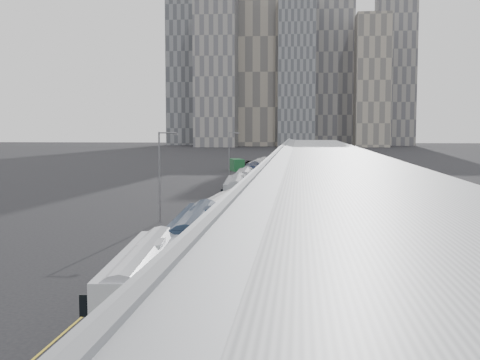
# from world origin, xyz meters

# --- Properties ---
(sidewalk) EXTENTS (10.00, 170.00, 0.12)m
(sidewalk) POSITION_xyz_m (9.00, 55.00, 0.06)
(sidewalk) COLOR gray
(sidewalk) RESTS_ON ground
(lane_line) EXTENTS (0.12, 160.00, 0.02)m
(lane_line) POSITION_xyz_m (-1.50, 55.00, 0.01)
(lane_line) COLOR gold
(lane_line) RESTS_ON ground
(depot) EXTENTS (12.45, 160.40, 7.20)m
(depot) POSITION_xyz_m (12.99, 55.00, 3.51)
(depot) COLOR gray
(depot) RESTS_ON ground
(skyline) EXTENTS (145.00, 64.00, 120.00)m
(skyline) POSITION_xyz_m (-2.90, 324.16, 50.85)
(skyline) COLOR slate
(skyline) RESTS_ON ground
(bus_0) EXTENTS (3.63, 12.85, 3.70)m
(bus_0) POSITION_xyz_m (1.77, 6.40, 1.56)
(bus_0) COLOR #B5B6C0
(bus_0) RESTS_ON ground
(bus_1) EXTENTS (3.49, 13.64, 3.95)m
(bus_1) POSITION_xyz_m (2.44, 18.43, 1.67)
(bus_1) COLOR #172233
(bus_1) RESTS_ON ground
(bus_2) EXTENTS (3.36, 12.29, 3.55)m
(bus_2) POSITION_xyz_m (2.47, 31.99, 1.50)
(bus_2) COLOR white
(bus_2) RESTS_ON ground
(bus_3) EXTENTS (3.69, 13.73, 3.97)m
(bus_3) POSITION_xyz_m (2.28, 48.10, 1.68)
(bus_3) COLOR gray
(bus_3) RESTS_ON ground
(bus_4) EXTENTS (3.28, 13.43, 3.89)m
(bus_4) POSITION_xyz_m (2.01, 63.52, 1.64)
(bus_4) COLOR #91939A
(bus_4) RESTS_ON ground
(bus_5) EXTENTS (3.44, 13.78, 3.99)m
(bus_5) POSITION_xyz_m (2.17, 75.18, 1.69)
(bus_5) COLOR black
(bus_5) RESTS_ON ground
(bus_6) EXTENTS (3.47, 13.92, 4.03)m
(bus_6) POSITION_xyz_m (2.37, 89.80, 1.70)
(bus_6) COLOR silver
(bus_6) RESTS_ON ground
(bus_7) EXTENTS (2.79, 12.48, 3.64)m
(bus_7) POSITION_xyz_m (2.03, 102.83, 1.54)
(bus_7) COLOR slate
(bus_7) RESTS_ON ground
(tree_0) EXTENTS (2.93, 2.93, 5.30)m
(tree_0) POSITION_xyz_m (5.34, 4.08, 3.83)
(tree_0) COLOR black
(tree_0) RESTS_ON ground
(tree_1) EXTENTS (1.50, 1.50, 4.28)m
(tree_1) POSITION_xyz_m (6.05, 33.54, 3.47)
(tree_1) COLOR black
(tree_1) RESTS_ON ground
(tree_2) EXTENTS (2.47, 2.47, 4.35)m
(tree_2) POSITION_xyz_m (5.57, 59.09, 3.11)
(tree_2) COLOR black
(tree_2) RESTS_ON ground
(tree_3) EXTENTS (1.20, 1.20, 3.93)m
(tree_3) POSITION_xyz_m (6.20, 78.60, 3.23)
(tree_3) COLOR black
(tree_3) RESTS_ON ground
(tree_4) EXTENTS (2.78, 2.78, 5.11)m
(tree_4) POSITION_xyz_m (5.31, 104.33, 3.71)
(tree_4) COLOR black
(tree_4) RESTS_ON ground
(tree_5) EXTENTS (1.60, 1.60, 4.16)m
(tree_5) POSITION_xyz_m (6.00, 128.33, 3.32)
(tree_5) COLOR black
(tree_5) RESTS_ON ground
(street_lamp_near) EXTENTS (2.04, 0.22, 9.42)m
(street_lamp_near) POSITION_xyz_m (-4.56, 37.45, 5.41)
(street_lamp_near) COLOR #59595E
(street_lamp_near) RESTS_ON ground
(street_lamp_far) EXTENTS (2.04, 0.22, 9.10)m
(street_lamp_far) POSITION_xyz_m (-3.57, 91.15, 5.24)
(street_lamp_far) COLOR #59595E
(street_lamp_far) RESTS_ON ground
(shipping_container) EXTENTS (4.28, 6.77, 2.74)m
(shipping_container) POSITION_xyz_m (-4.85, 115.36, 1.37)
(shipping_container) COLOR #154724
(shipping_container) RESTS_ON ground
(suv) EXTENTS (5.05, 7.07, 1.79)m
(suv) POSITION_xyz_m (-3.26, 126.54, 0.89)
(suv) COLOR black
(suv) RESTS_ON ground
(hedge) EXTENTS (5.03, 2.43, 1.11)m
(hedge) POSITION_xyz_m (4.30, -0.24, 0.56)
(hedge) COLOR #316419
(hedge) RESTS_ON ground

